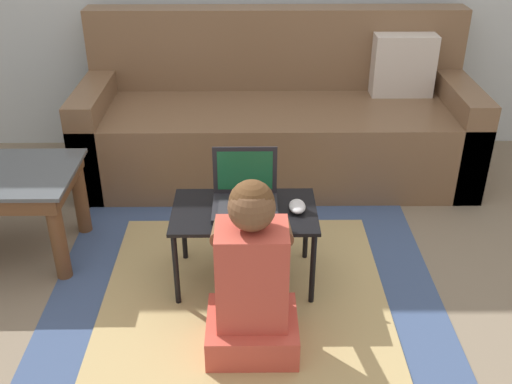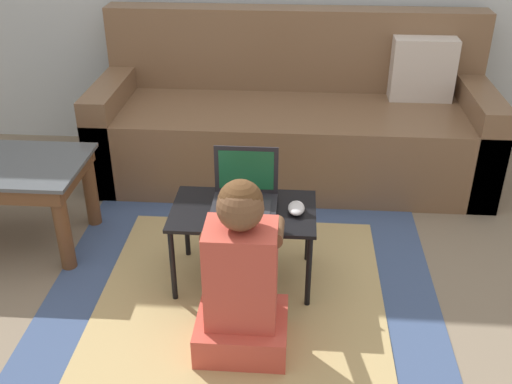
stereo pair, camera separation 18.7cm
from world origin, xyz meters
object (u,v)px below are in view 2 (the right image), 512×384
at_px(couch, 293,123).
at_px(person_seated, 241,280).
at_px(laptop, 245,198).
at_px(computer_mouse, 296,208).
at_px(laptop_desk, 243,218).

xyz_separation_m(couch, person_seated, (-0.16, -1.54, 0.00)).
xyz_separation_m(laptop, computer_mouse, (0.22, -0.03, -0.02)).
distance_m(couch, laptop_desk, 1.14).
height_order(computer_mouse, person_seated, person_seated).
bearing_deg(laptop_desk, couch, 80.13).
bearing_deg(laptop, person_seated, -86.49).
relative_size(laptop_desk, laptop, 2.23).
height_order(laptop_desk, person_seated, person_seated).
xyz_separation_m(couch, laptop, (-0.19, -1.10, 0.10)).
xyz_separation_m(laptop, person_seated, (0.03, -0.45, -0.09)).
height_order(laptop_desk, laptop, laptop).
bearing_deg(couch, person_seated, -96.08).
bearing_deg(laptop, couch, 80.06).
xyz_separation_m(computer_mouse, person_seated, (-0.19, -0.42, -0.07)).
relative_size(computer_mouse, person_seated, 0.15).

